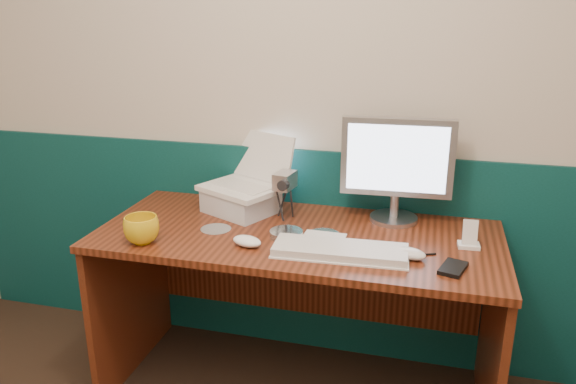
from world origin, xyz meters
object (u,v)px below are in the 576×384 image
(monitor, at_px, (397,169))
(mug, at_px, (142,230))
(laptop, at_px, (240,161))
(keyboard, at_px, (340,251))
(camcorder, at_px, (285,196))
(desk, at_px, (297,315))

(monitor, relative_size, mug, 3.35)
(monitor, bearing_deg, laptop, -177.18)
(laptop, distance_m, mug, 0.52)
(keyboard, distance_m, camcorder, 0.44)
(laptop, bearing_deg, mug, -95.35)
(monitor, bearing_deg, keyboard, -114.62)
(desk, xyz_separation_m, keyboard, (0.20, -0.16, 0.39))
(monitor, bearing_deg, mug, -154.91)
(desk, relative_size, mug, 11.85)
(laptop, height_order, mug, laptop)
(desk, distance_m, mug, 0.74)
(desk, xyz_separation_m, mug, (-0.55, -0.25, 0.43))
(mug, bearing_deg, keyboard, 6.27)
(desk, height_order, monitor, monitor)
(monitor, xyz_separation_m, mug, (-0.91, -0.48, -0.17))
(camcorder, bearing_deg, desk, -48.82)
(monitor, height_order, keyboard, monitor)
(monitor, bearing_deg, camcorder, -171.84)
(monitor, height_order, camcorder, monitor)
(monitor, bearing_deg, desk, -149.50)
(laptop, xyz_separation_m, keyboard, (0.50, -0.34, -0.22))
(laptop, bearing_deg, keyboard, -8.10)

